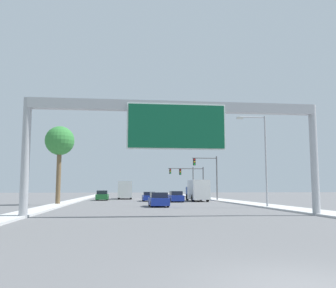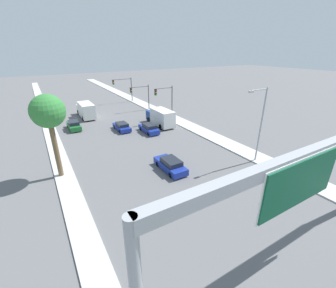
{
  "view_description": "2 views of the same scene",
  "coord_description": "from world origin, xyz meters",
  "px_view_note": "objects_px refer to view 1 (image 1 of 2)",
  "views": [
    {
      "loc": [
        -3.43,
        -7.27,
        1.93
      ],
      "look_at": [
        0.0,
        22.96,
        5.51
      ],
      "focal_mm": 40.0,
      "sensor_mm": 36.0,
      "label": 1
    },
    {
      "loc": [
        -11.88,
        12.28,
        13.03
      ],
      "look_at": [
        1.85,
        35.34,
        1.55
      ],
      "focal_mm": 24.0,
      "sensor_mm": 36.0,
      "label": 2
    }
  ],
  "objects_px": {
    "car_mid_left": "(159,200)",
    "traffic_light_mid_block": "(195,177)",
    "sign_gantry": "(176,125)",
    "palm_tree_background": "(60,142)",
    "traffic_light_near_intersection": "(209,171)",
    "traffic_light_far_intersection": "(185,177)",
    "truck_box_secondary": "(125,190)",
    "street_lamp_right": "(262,153)",
    "truck_box_primary": "(197,190)",
    "car_near_right": "(149,197)",
    "car_mid_right": "(102,196)",
    "car_far_left": "(176,197)"
  },
  "relations": [
    {
      "from": "car_near_right",
      "to": "traffic_light_far_intersection",
      "type": "relative_size",
      "value": 0.74
    },
    {
      "from": "traffic_light_near_intersection",
      "to": "traffic_light_mid_block",
      "type": "distance_m",
      "value": 10.03
    },
    {
      "from": "truck_box_primary",
      "to": "truck_box_secondary",
      "type": "height_order",
      "value": "truck_box_primary"
    },
    {
      "from": "car_mid_right",
      "to": "street_lamp_right",
      "type": "relative_size",
      "value": 0.51
    },
    {
      "from": "traffic_light_near_intersection",
      "to": "palm_tree_background",
      "type": "height_order",
      "value": "palm_tree_background"
    },
    {
      "from": "car_mid_left",
      "to": "traffic_light_mid_block",
      "type": "distance_m",
      "value": 27.9
    },
    {
      "from": "car_near_right",
      "to": "palm_tree_background",
      "type": "xyz_separation_m",
      "value": [
        -11.04,
        -11.02,
        6.52
      ]
    },
    {
      "from": "truck_box_secondary",
      "to": "traffic_light_far_intersection",
      "type": "xyz_separation_m",
      "value": [
        12.06,
        9.17,
        2.66
      ]
    },
    {
      "from": "truck_box_secondary",
      "to": "palm_tree_background",
      "type": "relative_size",
      "value": 0.84
    },
    {
      "from": "traffic_light_near_intersection",
      "to": "sign_gantry",
      "type": "bearing_deg",
      "value": -106.86
    },
    {
      "from": "sign_gantry",
      "to": "palm_tree_background",
      "type": "relative_size",
      "value": 2.27
    },
    {
      "from": "truck_box_primary",
      "to": "palm_tree_background",
      "type": "bearing_deg",
      "value": -151.2
    },
    {
      "from": "traffic_light_far_intersection",
      "to": "palm_tree_background",
      "type": "relative_size",
      "value": 0.68
    },
    {
      "from": "sign_gantry",
      "to": "traffic_light_far_intersection",
      "type": "bearing_deg",
      "value": 80.3
    },
    {
      "from": "car_mid_left",
      "to": "traffic_light_far_intersection",
      "type": "distance_m",
      "value": 37.48
    },
    {
      "from": "street_lamp_right",
      "to": "truck_box_secondary",
      "type": "bearing_deg",
      "value": 113.8
    },
    {
      "from": "car_near_right",
      "to": "traffic_light_near_intersection",
      "type": "distance_m",
      "value": 9.88
    },
    {
      "from": "car_mid_left",
      "to": "traffic_light_mid_block",
      "type": "xyz_separation_m",
      "value": [
        8.72,
        26.32,
        3.13
      ]
    },
    {
      "from": "traffic_light_near_intersection",
      "to": "car_mid_left",
      "type": "bearing_deg",
      "value": -119.19
    },
    {
      "from": "street_lamp_right",
      "to": "palm_tree_background",
      "type": "bearing_deg",
      "value": 158.09
    },
    {
      "from": "palm_tree_background",
      "to": "street_lamp_right",
      "type": "xyz_separation_m",
      "value": [
        21.03,
        -8.45,
        -1.79
      ]
    },
    {
      "from": "truck_box_secondary",
      "to": "traffic_light_far_intersection",
      "type": "distance_m",
      "value": 15.38
    },
    {
      "from": "truck_box_secondary",
      "to": "street_lamp_right",
      "type": "relative_size",
      "value": 0.83
    },
    {
      "from": "car_mid_left",
      "to": "palm_tree_background",
      "type": "height_order",
      "value": "palm_tree_background"
    },
    {
      "from": "sign_gantry",
      "to": "truck_box_secondary",
      "type": "bearing_deg",
      "value": 94.89
    },
    {
      "from": "car_far_left",
      "to": "truck_box_secondary",
      "type": "bearing_deg",
      "value": 115.79
    },
    {
      "from": "truck_box_secondary",
      "to": "traffic_light_far_intersection",
      "type": "height_order",
      "value": "traffic_light_far_intersection"
    },
    {
      "from": "truck_box_secondary",
      "to": "street_lamp_right",
      "type": "distance_m",
      "value": 33.64
    },
    {
      "from": "car_near_right",
      "to": "palm_tree_background",
      "type": "distance_m",
      "value": 16.91
    },
    {
      "from": "car_mid_right",
      "to": "palm_tree_background",
      "type": "xyz_separation_m",
      "value": [
        -4.04,
        -15.77,
        6.45
      ]
    },
    {
      "from": "car_near_right",
      "to": "truck_box_secondary",
      "type": "relative_size",
      "value": 0.6
    },
    {
      "from": "truck_box_primary",
      "to": "street_lamp_right",
      "type": "bearing_deg",
      "value": -80.78
    },
    {
      "from": "truck_box_primary",
      "to": "traffic_light_far_intersection",
      "type": "bearing_deg",
      "value": 85.81
    },
    {
      "from": "truck_box_secondary",
      "to": "truck_box_primary",
      "type": "bearing_deg",
      "value": -49.29
    },
    {
      "from": "truck_box_secondary",
      "to": "palm_tree_background",
      "type": "xyz_separation_m",
      "value": [
        -7.54,
        -22.12,
        5.62
      ]
    },
    {
      "from": "truck_box_secondary",
      "to": "traffic_light_far_intersection",
      "type": "bearing_deg",
      "value": 37.23
    },
    {
      "from": "traffic_light_near_intersection",
      "to": "traffic_light_far_intersection",
      "type": "height_order",
      "value": "traffic_light_near_intersection"
    },
    {
      "from": "car_far_left",
      "to": "palm_tree_background",
      "type": "relative_size",
      "value": 0.52
    },
    {
      "from": "street_lamp_right",
      "to": "traffic_light_near_intersection",
      "type": "bearing_deg",
      "value": 92.51
    },
    {
      "from": "car_mid_right",
      "to": "truck_box_secondary",
      "type": "height_order",
      "value": "truck_box_secondary"
    },
    {
      "from": "truck_box_primary",
      "to": "street_lamp_right",
      "type": "height_order",
      "value": "street_lamp_right"
    },
    {
      "from": "sign_gantry",
      "to": "palm_tree_background",
      "type": "xyz_separation_m",
      "value": [
        -11.04,
        18.8,
        0.96
      ]
    },
    {
      "from": "truck_box_primary",
      "to": "street_lamp_right",
      "type": "xyz_separation_m",
      "value": [
        2.98,
        -18.37,
        3.83
      ]
    },
    {
      "from": "traffic_light_mid_block",
      "to": "truck_box_primary",
      "type": "bearing_deg",
      "value": -98.6
    },
    {
      "from": "car_mid_right",
      "to": "traffic_light_near_intersection",
      "type": "height_order",
      "value": "traffic_light_near_intersection"
    },
    {
      "from": "traffic_light_mid_block",
      "to": "street_lamp_right",
      "type": "relative_size",
      "value": 0.62
    },
    {
      "from": "car_near_right",
      "to": "traffic_light_near_intersection",
      "type": "xyz_separation_m",
      "value": [
        9.12,
        0.26,
        3.79
      ]
    },
    {
      "from": "car_mid_left",
      "to": "sign_gantry",
      "type": "bearing_deg",
      "value": -90.0
    },
    {
      "from": "truck_box_primary",
      "to": "palm_tree_background",
      "type": "relative_size",
      "value": 0.8
    },
    {
      "from": "sign_gantry",
      "to": "street_lamp_right",
      "type": "height_order",
      "value": "street_lamp_right"
    }
  ]
}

